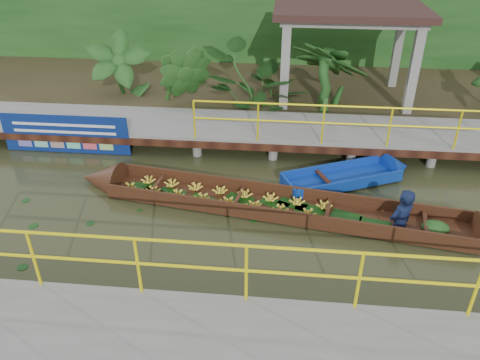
{
  "coord_description": "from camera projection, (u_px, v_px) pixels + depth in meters",
  "views": [
    {
      "loc": [
        1.22,
        -8.15,
        5.73
      ],
      "look_at": [
        0.36,
        0.5,
        0.6
      ],
      "focal_mm": 35.0,
      "sensor_mm": 36.0,
      "label": 1
    }
  ],
  "objects": [
    {
      "name": "moored_blue_boat",
      "position": [
        370.0,
        173.0,
        11.27
      ],
      "size": [
        3.3,
        2.11,
        0.78
      ],
      "rotation": [
        0.0,
        0.0,
        0.43
      ],
      "color": "#0E349C",
      "rests_on": "ground"
    },
    {
      "name": "land_strip",
      "position": [
        250.0,
        87.0,
        16.31
      ],
      "size": [
        30.0,
        8.0,
        0.45
      ],
      "primitive_type": "cube",
      "color": "#362D1B",
      "rests_on": "ground"
    },
    {
      "name": "ground",
      "position": [
        221.0,
        215.0,
        10.0
      ],
      "size": [
        80.0,
        80.0,
        0.0
      ],
      "primitive_type": "plane",
      "color": "#30351A",
      "rests_on": "ground"
    },
    {
      "name": "pavilion",
      "position": [
        349.0,
        20.0,
        13.71
      ],
      "size": [
        4.4,
        3.0,
        3.0
      ],
      "color": "gray",
      "rests_on": "ground"
    },
    {
      "name": "far_dock",
      "position": [
        238.0,
        129.0,
        12.69
      ],
      "size": [
        16.0,
        2.06,
        1.66
      ],
      "color": "gray",
      "rests_on": "ground"
    },
    {
      "name": "foliage_backdrop",
      "position": [
        256.0,
        20.0,
        17.55
      ],
      "size": [
        30.0,
        0.8,
        4.0
      ],
      "primitive_type": "cube",
      "color": "#174215",
      "rests_on": "ground"
    },
    {
      "name": "tropical_plants",
      "position": [
        321.0,
        73.0,
        13.58
      ],
      "size": [
        14.71,
        1.71,
        2.13
      ],
      "color": "#174215",
      "rests_on": "ground"
    },
    {
      "name": "blue_banner",
      "position": [
        65.0,
        134.0,
        12.22
      ],
      "size": [
        3.4,
        0.04,
        1.06
      ],
      "color": "navy",
      "rests_on": "ground"
    },
    {
      "name": "vendor_boat",
      "position": [
        295.0,
        204.0,
        9.95
      ],
      "size": [
        9.66,
        2.49,
        2.09
      ],
      "rotation": [
        0.0,
        0.0,
        -0.16
      ],
      "color": "#33170D",
      "rests_on": "ground"
    }
  ]
}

